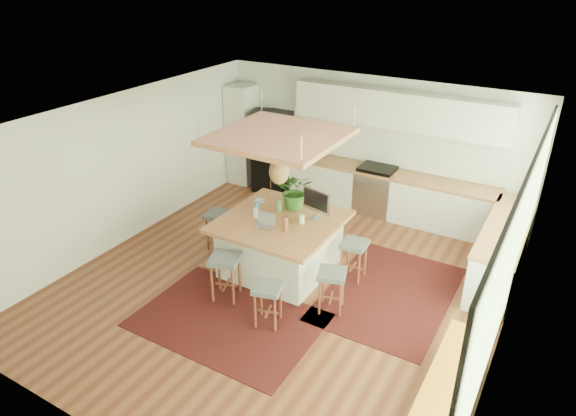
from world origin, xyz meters
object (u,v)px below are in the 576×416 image
Objects in this scene: monitor at (316,204)px; fridge at (273,149)px; stool_near_right at (268,303)px; stool_right_back at (353,259)px; island_plant at (295,195)px; laptop at (264,220)px; microwave at (308,149)px; stool_right_front at (331,290)px; island at (281,245)px; stool_near_left at (226,278)px; stool_left_side at (219,230)px.

fridge is at bearing 147.58° from monitor.
monitor is at bearing 93.79° from stool_near_right.
fridge is 3.44m from monitor.
stool_near_right is at bearing -108.99° from stool_right_back.
monitor is 0.50m from island_plant.
laptop is 3.24m from microwave.
laptop is at bearing 169.29° from stool_right_front.
stool_right_back is 1.43m from island_plant.
island is 5.88× the size of laptop.
microwave is (-1.57, 4.10, 0.74)m from stool_near_right.
island is 1.36m from stool_right_front.
microwave reaches higher than island.
stool_right_front is (0.64, 0.74, 0.00)m from stool_near_right.
stool_near_left is at bearing -135.03° from stool_right_back.
island is 1.16m from stool_near_left.
stool_near_left is 1.13× the size of stool_near_right.
stool_near_right is 1.85m from monitor.
stool_right_back is at bearing 16.54° from monitor.
island is 2.54× the size of stool_near_left.
island is 0.86m from island_plant.
monitor is 0.86× the size of island_plant.
stool_left_side is at bearing -99.66° from fridge.
stool_right_back is at bearing 19.74° from laptop.
fridge is 4.27m from stool_near_left.
island_plant reaches higher than microwave.
fridge is 2.63× the size of stool_right_front.
island_plant is at bearing 79.33° from stool_near_left.
island_plant is at bearing 74.94° from laptop.
stool_right_front is 4.09m from microwave.
stool_right_back is at bearing 44.97° from stool_near_left.
stool_near_right is at bearing -35.92° from stool_left_side.
stool_right_front is at bearing -14.20° from stool_left_side.
laptop is 0.57× the size of monitor.
laptop is (-1.31, 0.25, 0.70)m from stool_right_front.
monitor reaches higher than stool_right_front.
stool_near_left reaches higher than stool_right_back.
stool_right_front is 1.04× the size of island_plant.
island is at bearing 154.39° from stool_right_front.
stool_left_side is at bearing 131.07° from stool_near_left.
fridge is at bearing 132.29° from stool_right_front.
stool_near_left is 1.13× the size of island_plant.
microwave is (-2.21, 3.36, 0.74)m from stool_right_front.
island_plant is (-1.16, 0.13, 0.83)m from stool_right_back.
fridge is 3.95m from stool_right_back.
island is 2.76× the size of stool_right_front.
monitor is at bearing 129.37° from stool_right_front.
stool_right_back is 1.08m from monitor.
island_plant is (-0.00, 0.49, 0.72)m from island.
microwave reaches higher than laptop.
stool_near_left is 1.61m from stool_right_front.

